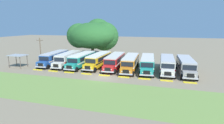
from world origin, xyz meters
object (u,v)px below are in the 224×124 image
object	(u,v)px
parked_bus_slot_3	(99,60)
parked_bus_slot_7	(167,64)
parked_bus_slot_6	(147,63)
parked_bus_slot_8	(186,65)
utility_pole	(40,50)
broad_shade_tree	(94,35)
waiting_shelter	(18,56)
parked_bus_slot_4	(115,61)
parked_bus_slot_2	(82,59)
parked_bus_slot_5	(130,62)
parked_bus_slot_0	(55,57)
parked_bus_slot_1	(69,58)

from	to	relation	value
parked_bus_slot_3	parked_bus_slot_7	world-z (taller)	same
parked_bus_slot_6	parked_bus_slot_8	size ratio (longest dim) A/B	1.01
parked_bus_slot_8	utility_pole	size ratio (longest dim) A/B	1.75
broad_shade_tree	waiting_shelter	size ratio (longest dim) A/B	3.91
broad_shade_tree	parked_bus_slot_4	bearing A→B (deg)	-49.64
parked_bus_slot_8	parked_bus_slot_7	bearing A→B (deg)	-94.78
parked_bus_slot_2	parked_bus_slot_3	size ratio (longest dim) A/B	1.00
parked_bus_slot_6	waiting_shelter	distance (m)	27.52
utility_pole	waiting_shelter	size ratio (longest dim) A/B	1.73
parked_bus_slot_6	broad_shade_tree	size ratio (longest dim) A/B	0.78
parked_bus_slot_3	parked_bus_slot_6	bearing A→B (deg)	88.70
parked_bus_slot_3	parked_bus_slot_5	xyz separation A→B (m)	(7.24, -0.77, 0.00)
parked_bus_slot_0	parked_bus_slot_2	size ratio (longest dim) A/B	1.01
broad_shade_tree	waiting_shelter	xyz separation A→B (m)	(-11.20, -16.04, -3.84)
parked_bus_slot_0	parked_bus_slot_1	xyz separation A→B (m)	(3.62, 0.12, 0.00)
parked_bus_slot_0	parked_bus_slot_4	distance (m)	14.60
parked_bus_slot_1	parked_bus_slot_8	world-z (taller)	same
parked_bus_slot_1	parked_bus_slot_6	distance (m)	17.84
parked_bus_slot_6	parked_bus_slot_7	bearing A→B (deg)	89.10
parked_bus_slot_5	utility_pole	distance (m)	20.78
parked_bus_slot_3	parked_bus_slot_8	size ratio (longest dim) A/B	1.00
parked_bus_slot_4	parked_bus_slot_8	xyz separation A→B (m)	(14.02, -0.08, 0.00)
parked_bus_slot_6	broad_shade_tree	distance (m)	19.63
parked_bus_slot_3	parked_bus_slot_7	size ratio (longest dim) A/B	1.00
parked_bus_slot_6	waiting_shelter	size ratio (longest dim) A/B	3.04
parked_bus_slot_3	parked_bus_slot_5	bearing A→B (deg)	84.71
parked_bus_slot_0	parked_bus_slot_7	bearing A→B (deg)	85.82
parked_bus_slot_1	parked_bus_slot_4	xyz separation A→B (m)	(10.98, 0.19, 0.00)
parked_bus_slot_0	parked_bus_slot_4	size ratio (longest dim) A/B	1.01
parked_bus_slot_6	parked_bus_slot_3	bearing A→B (deg)	-96.69
parked_bus_slot_3	waiting_shelter	xyz separation A→B (m)	(-16.34, -5.73, 0.87)
parked_bus_slot_8	parked_bus_slot_4	bearing A→B (deg)	-92.76
parked_bus_slot_0	broad_shade_tree	distance (m)	13.08
parked_bus_slot_2	parked_bus_slot_8	distance (m)	21.49
parked_bus_slot_2	parked_bus_slot_5	xyz separation A→B (m)	(10.93, -0.08, 0.00)
parked_bus_slot_6	parked_bus_slot_7	xyz separation A→B (m)	(3.80, 0.25, 0.00)
parked_bus_slot_5	parked_bus_slot_2	bearing A→B (deg)	-93.50
parked_bus_slot_8	waiting_shelter	xyz separation A→B (m)	(-34.13, -5.46, 0.87)
parked_bus_slot_6	parked_bus_slot_8	distance (m)	7.16
parked_bus_slot_2	broad_shade_tree	size ratio (longest dim) A/B	0.77
parked_bus_slot_0	waiting_shelter	world-z (taller)	parked_bus_slot_0
parked_bus_slot_6	parked_bus_slot_8	xyz separation A→B (m)	(7.16, 0.11, 0.00)
parked_bus_slot_3	parked_bus_slot_4	world-z (taller)	same
parked_bus_slot_2	waiting_shelter	distance (m)	13.65
parked_bus_slot_1	parked_bus_slot_4	bearing A→B (deg)	86.79
parked_bus_slot_0	parked_bus_slot_1	world-z (taller)	same
broad_shade_tree	waiting_shelter	distance (m)	19.93
parked_bus_slot_1	parked_bus_slot_8	xyz separation A→B (m)	(25.00, 0.11, 0.00)
parked_bus_slot_4	parked_bus_slot_7	world-z (taller)	same
utility_pole	waiting_shelter	bearing A→B (deg)	-127.31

